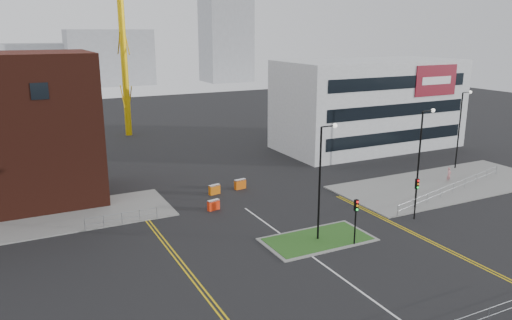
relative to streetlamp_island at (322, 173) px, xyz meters
The scene contains 25 objects.
ground 9.91m from the streetlamp_island, 105.50° to the right, with size 200.00×200.00×0.00m, color black.
pavement_left 26.80m from the streetlamp_island, 147.78° to the left, with size 28.00×8.00×0.12m, color slate.
pavement_right 21.35m from the streetlamp_island, 16.87° to the left, with size 24.00×10.00×0.12m, color slate.
island_kerb 5.38m from the streetlamp_island, behind, with size 8.60×4.60×0.08m, color slate.
grass_island 5.36m from the streetlamp_island, behind, with size 8.00×4.00×0.12m, color #23511B.
office_block 33.78m from the streetlamp_island, 45.22° to the left, with size 25.00×12.20×12.00m.
streetlamp_island is the anchor object (origin of this frame).
streetlamp_right_near 12.17m from the streetlamp_island, ahead, with size 1.46×0.36×9.18m.
streetlamp_right_far 27.86m from the streetlamp_island, 21.04° to the left, with size 1.46×0.36×9.18m.
traffic_light_island 3.92m from the streetlamp_island, 48.59° to the right, with size 0.28×0.33×3.65m.
traffic_light_right 10.19m from the streetlamp_island, ahead, with size 0.28×0.33×3.65m.
railing_left 17.22m from the streetlamp_island, 142.89° to the left, with size 6.05×0.05×1.10m.
railing_right 19.18m from the streetlamp_island, 10.84° to the left, with size 19.05×5.05×1.10m.
centre_line 8.38m from the streetlamp_island, 110.29° to the right, with size 0.15×30.00×0.01m, color silver.
yellow_left_a 12.61m from the streetlamp_island, 169.89° to the left, with size 0.12×24.00×0.01m, color gold.
yellow_left_b 12.35m from the streetlamp_island, 169.62° to the left, with size 0.12×24.00×0.01m, color gold.
yellow_right_a 9.29m from the streetlamp_island, 15.36° to the right, with size 0.12×20.00×0.01m, color gold.
yellow_right_b 9.53m from the streetlamp_island, 14.78° to the right, with size 0.12×20.00×0.01m, color gold.
skyline_b 122.28m from the streetlamp_island, 86.35° to the left, with size 24.00×12.00×16.00m, color gray.
skyline_c 124.87m from the streetlamp_island, 69.91° to the left, with size 14.00×12.00×28.00m, color gray.
skyline_d 132.40m from the streetlamp_island, 94.43° to the left, with size 30.00×12.00×12.00m, color gray.
pedestrian 22.37m from the streetlamp_island, 17.28° to the left, with size 0.59×0.39×1.63m, color tan.
barrier_left 15.21m from the streetlamp_island, 102.91° to the left, with size 1.23×0.62×0.99m.
barrier_mid 12.12m from the streetlamp_island, 116.68° to the left, with size 1.19×0.60×0.96m.
barrier_right 15.26m from the streetlamp_island, 90.73° to the left, with size 1.26×0.58×1.02m.
Camera 1 is at (-18.57, -22.12, 15.96)m, focal length 35.00 mm.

